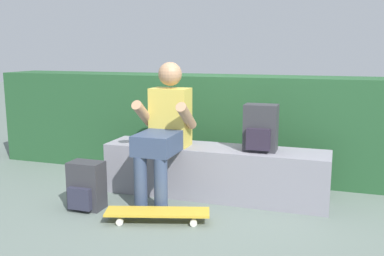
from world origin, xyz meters
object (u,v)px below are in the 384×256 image
bench_main (214,172)px  skateboard_near_person (158,213)px  backpack_on_bench (261,129)px  backpack_on_ground (86,186)px  person_skater (164,127)px

bench_main → skateboard_near_person: bearing=-109.5°
backpack_on_bench → backpack_on_ground: size_ratio=1.00×
backpack_on_ground → backpack_on_bench: bearing=25.3°
skateboard_near_person → backpack_on_ground: (-0.67, 0.08, 0.12)m
bench_main → person_skater: bearing=-152.1°
bench_main → backpack_on_ground: size_ratio=5.00×
bench_main → backpack_on_ground: bearing=-145.4°
person_skater → backpack_on_bench: person_skater is taller
backpack_on_ground → person_skater: bearing=39.0°
person_skater → backpack_on_bench: size_ratio=3.01×
bench_main → backpack_on_bench: size_ratio=5.00×
bench_main → person_skater: 0.62m
bench_main → backpack_on_bench: 0.59m
bench_main → backpack_on_bench: bearing=-1.3°
backpack_on_ground → skateboard_near_person: bearing=-6.7°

